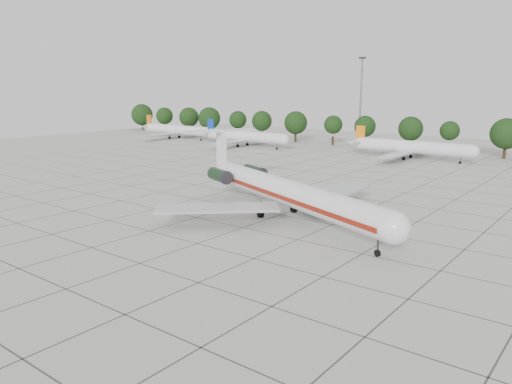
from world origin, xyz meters
TOP-DOWN VIEW (x-y plane):
  - ground at (0.00, 0.00)m, footprint 260.00×260.00m
  - apron_joints at (0.00, 15.00)m, footprint 170.00×170.00m
  - main_airliner at (0.29, 7.50)m, footprint 41.82×31.51m
  - bg_airliner_a at (-85.36, 69.29)m, footprint 28.24×27.20m
  - bg_airliner_b at (-53.13, 65.80)m, footprint 28.24×27.20m
  - bg_airliner_c at (-5.55, 69.81)m, footprint 28.24×27.20m
  - tree_line at (-11.68, 85.00)m, footprint 249.86×8.44m
  - floodlight_mast at (-30.00, 92.00)m, footprint 1.60×1.60m

SIDE VIEW (x-z plane):
  - ground at x=0.00m, z-range 0.00..0.00m
  - apron_joints at x=0.00m, z-range 0.00..0.02m
  - bg_airliner_a at x=-85.36m, z-range -0.79..6.61m
  - bg_airliner_b at x=-53.13m, z-range -0.79..6.61m
  - bg_airliner_c at x=-5.55m, z-range -0.79..6.61m
  - main_airliner at x=0.29m, z-range -1.50..8.70m
  - tree_line at x=-11.68m, z-range 0.87..11.09m
  - floodlight_mast at x=-30.00m, z-range 1.56..27.01m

